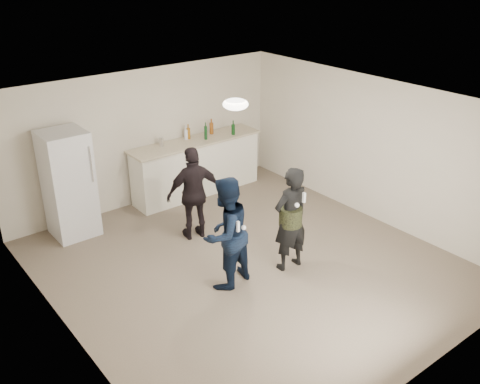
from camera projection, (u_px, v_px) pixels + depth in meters
floor at (248, 264)px, 8.19m from camera, size 6.00×6.00×0.00m
ceiling at (249, 105)px, 7.14m from camera, size 6.00×6.00×0.00m
wall_back at (146, 137)px, 9.80m from camera, size 6.00×0.00×6.00m
wall_front at (431, 285)px, 5.52m from camera, size 6.00×0.00×6.00m
wall_left at (62, 252)px, 6.12m from camera, size 0.00×6.00×6.00m
wall_right at (372, 149)px, 9.21m from camera, size 0.00×6.00×6.00m
counter at (197, 168)px, 10.36m from camera, size 2.60×0.56×1.05m
counter_top at (196, 141)px, 10.14m from camera, size 2.68×0.64×0.04m
fridge at (68, 184)px, 8.72m from camera, size 0.70×0.70×1.80m
fridge_handle at (91, 164)px, 8.45m from camera, size 0.02×0.02×0.60m
ceiling_dome at (236, 104)px, 7.38m from camera, size 0.36×0.36×0.16m
shaker at (161, 142)px, 9.79m from camera, size 0.08×0.08×0.17m
man at (226, 233)px, 7.39m from camera, size 0.92×0.78×1.65m
woman at (290, 219)px, 7.80m from camera, size 0.61×0.41×1.62m
camo_shorts at (291, 217)px, 7.79m from camera, size 0.34×0.34×0.28m
spectator at (194, 193)px, 8.66m from camera, size 0.99×0.58×1.58m
remote_man at (238, 226)px, 7.09m from camera, size 0.04×0.04×0.15m
nunchuk_man at (244, 228)px, 7.21m from camera, size 0.07×0.07×0.07m
remote_woman at (304, 198)px, 7.44m from camera, size 0.04×0.04×0.15m
nunchuk_woman at (297, 205)px, 7.45m from camera, size 0.07×0.07×0.07m
bottle_cluster at (206, 131)px, 10.27m from camera, size 0.95×0.39×0.26m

